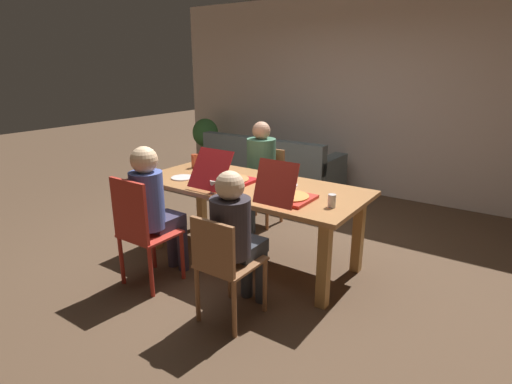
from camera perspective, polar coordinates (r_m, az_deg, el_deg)
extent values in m
plane|color=brown|center=(4.16, -0.79, -9.25)|extent=(20.00, 20.00, 0.00)
cube|color=beige|center=(6.27, 14.79, 12.77)|extent=(6.56, 0.12, 2.83)
cube|color=#B07644|center=(3.88, -0.84, 0.83)|extent=(2.20, 0.99, 0.04)
cube|color=#B37E42|center=(4.37, -14.02, -3.15)|extent=(0.09, 0.09, 0.74)
cube|color=#B37E42|center=(3.28, 9.49, -10.01)|extent=(0.09, 0.09, 0.74)
cube|color=#B37E42|center=(4.84, -7.67, -0.72)|extent=(0.09, 0.09, 0.74)
cube|color=#B37E42|center=(3.89, 14.10, -5.77)|extent=(0.09, 0.09, 0.74)
cylinder|color=#915E3A|center=(3.43, -3.68, -11.27)|extent=(0.04, 0.04, 0.45)
cylinder|color=#915E3A|center=(3.25, 1.26, -12.96)|extent=(0.04, 0.04, 0.45)
cylinder|color=#915E3A|center=(3.17, -8.19, -13.98)|extent=(0.04, 0.04, 0.45)
cylinder|color=#915E3A|center=(2.98, -3.06, -16.09)|extent=(0.04, 0.04, 0.45)
cube|color=#915E3A|center=(3.09, -3.48, -9.78)|extent=(0.40, 0.44, 0.02)
cube|color=#915E3A|center=(2.86, -6.12, -7.70)|extent=(0.38, 0.03, 0.38)
cylinder|color=#353840|center=(3.44, -1.32, -10.94)|extent=(0.10, 0.10, 0.47)
cylinder|color=#353840|center=(3.36, 0.76, -11.62)|extent=(0.10, 0.10, 0.47)
cube|color=#353840|center=(3.17, -1.76, -7.77)|extent=(0.27, 0.31, 0.11)
cylinder|color=#312B32|center=(2.97, -3.57, -4.96)|extent=(0.30, 0.30, 0.44)
sphere|color=beige|center=(2.86, -3.69, 0.90)|extent=(0.21, 0.21, 0.21)
cylinder|color=#9D6139|center=(4.75, 1.55, -2.81)|extent=(0.04, 0.04, 0.45)
cylinder|color=#9D6139|center=(4.95, -2.20, -1.93)|extent=(0.04, 0.04, 0.45)
cylinder|color=#9D6139|center=(5.01, 3.59, -1.74)|extent=(0.04, 0.04, 0.45)
cylinder|color=#9D6139|center=(5.20, -0.06, -0.95)|extent=(0.04, 0.04, 0.45)
cube|color=#9D6139|center=(4.90, 0.72, 0.75)|extent=(0.44, 0.38, 0.02)
cube|color=#9D6139|center=(4.98, 1.86, 3.71)|extent=(0.42, 0.03, 0.43)
cylinder|color=#2F3945|center=(4.67, -0.69, -3.02)|extent=(0.10, 0.10, 0.47)
cylinder|color=#2F3945|center=(4.76, -2.35, -2.61)|extent=(0.10, 0.10, 0.47)
cube|color=#2F3945|center=(4.75, -0.45, 0.95)|extent=(0.31, 0.35, 0.11)
cylinder|color=#437458|center=(4.82, 0.73, 4.40)|extent=(0.34, 0.34, 0.52)
sphere|color=tan|center=(4.75, 0.75, 8.58)|extent=(0.21, 0.21, 0.21)
cylinder|color=#B83024|center=(4.01, -14.16, -7.31)|extent=(0.04, 0.04, 0.45)
cylinder|color=#B83024|center=(3.76, -10.26, -8.80)|extent=(0.04, 0.04, 0.45)
cylinder|color=#B83024|center=(3.81, -18.29, -9.07)|extent=(0.04, 0.04, 0.45)
cylinder|color=#B83024|center=(3.54, -14.47, -10.84)|extent=(0.04, 0.04, 0.45)
cube|color=#B83024|center=(3.68, -14.58, -5.69)|extent=(0.43, 0.42, 0.02)
cube|color=#B83024|center=(3.47, -17.30, -2.56)|extent=(0.41, 0.03, 0.52)
cylinder|color=#3B354C|center=(4.00, -11.65, -7.03)|extent=(0.10, 0.10, 0.47)
cylinder|color=#3B354C|center=(3.91, -10.22, -7.54)|extent=(0.10, 0.10, 0.47)
cube|color=#3B354C|center=(3.75, -12.78, -4.08)|extent=(0.25, 0.33, 0.11)
cylinder|color=#495BA3|center=(3.57, -14.95, -1.13)|extent=(0.28, 0.28, 0.50)
sphere|color=beige|center=(3.48, -15.40, 4.34)|extent=(0.23, 0.23, 0.23)
cube|color=red|center=(3.43, 4.79, -0.87)|extent=(0.36, 0.36, 0.03)
cylinder|color=#D68940|center=(3.43, 4.80, -0.56)|extent=(0.32, 0.32, 0.01)
cube|color=red|center=(3.18, 2.75, 1.21)|extent=(0.36, 0.12, 0.35)
cube|color=red|center=(3.92, -3.48, 1.53)|extent=(0.39, 0.39, 0.03)
cylinder|color=#CB7E44|center=(3.92, -3.48, 1.83)|extent=(0.34, 0.34, 0.01)
cube|color=red|center=(3.66, -6.41, 3.16)|extent=(0.39, 0.21, 0.33)
cylinder|color=white|center=(3.84, 3.91, 1.02)|extent=(0.26, 0.26, 0.01)
cylinder|color=white|center=(4.14, -10.25, 1.99)|extent=(0.23, 0.23, 0.01)
cylinder|color=silver|center=(4.33, -6.65, 3.55)|extent=(0.08, 0.08, 0.11)
cylinder|color=silver|center=(3.29, 10.57, -1.21)|extent=(0.06, 0.06, 0.11)
cylinder|color=silver|center=(3.61, -5.86, 0.74)|extent=(0.07, 0.07, 0.11)
cylinder|color=#B44729|center=(4.53, -8.56, 4.33)|extent=(0.08, 0.08, 0.15)
cube|color=slate|center=(6.34, 2.43, 2.35)|extent=(2.05, 0.89, 0.43)
cube|color=slate|center=(5.94, 0.58, 5.56)|extent=(2.05, 0.16, 0.42)
cube|color=slate|center=(6.79, -4.19, 6.01)|extent=(0.20, 0.85, 0.18)
cube|color=slate|center=(5.84, 10.18, 3.87)|extent=(0.20, 0.85, 0.18)
cylinder|color=#AF745A|center=(7.38, -6.93, 4.02)|extent=(0.39, 0.39, 0.33)
cylinder|color=brown|center=(7.32, -7.01, 6.06)|extent=(0.05, 0.05, 0.20)
ellipsoid|color=#41813F|center=(7.27, -7.09, 8.23)|extent=(0.45, 0.45, 0.49)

